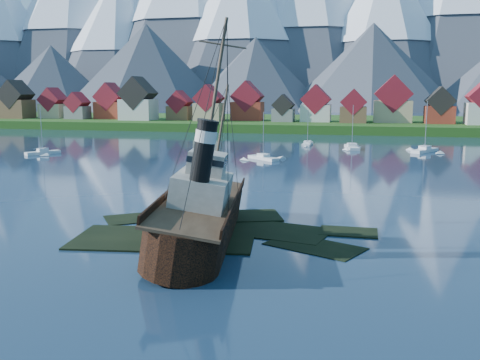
% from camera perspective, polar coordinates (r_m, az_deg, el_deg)
% --- Properties ---
extents(ground, '(1400.00, 1400.00, 0.00)m').
position_cam_1_polar(ground, '(55.42, -4.45, -6.00)').
color(ground, '#192E47').
rests_on(ground, ground).
extents(shoal, '(31.71, 21.24, 1.14)m').
position_cam_1_polar(shoal, '(57.02, -2.08, -5.89)').
color(shoal, black).
rests_on(shoal, ground).
extents(shore_bank, '(600.00, 80.00, 3.20)m').
position_cam_1_polar(shore_bank, '(221.95, 8.94, 5.64)').
color(shore_bank, '#1E4012').
rests_on(shore_bank, ground).
extents(seawall, '(600.00, 2.50, 2.00)m').
position_cam_1_polar(seawall, '(184.18, 8.05, 4.87)').
color(seawall, '#3F3D38').
rests_on(seawall, ground).
extents(town, '(250.96, 16.69, 17.30)m').
position_cam_1_polar(town, '(209.04, -0.55, 7.98)').
color(town, maroon).
rests_on(town, ground).
extents(mountains, '(965.00, 340.00, 205.00)m').
position_cam_1_polar(mountains, '(537.58, 11.72, 17.36)').
color(mountains, '#2D333D').
rests_on(mountains, ground).
extents(tugboat_wreck, '(6.61, 28.49, 22.58)m').
position_cam_1_polar(tugboat_wreck, '(53.97, -4.27, -3.31)').
color(tugboat_wreck, black).
rests_on(tugboat_wreck, ground).
extents(sailboat_b, '(6.13, 7.71, 11.55)m').
position_cam_1_polar(sailboat_b, '(133.49, -20.29, 2.72)').
color(sailboat_b, silver).
rests_on(sailboat_b, ground).
extents(sailboat_c, '(7.65, 6.96, 10.69)m').
position_cam_1_polar(sailboat_c, '(115.58, 2.49, 2.31)').
color(sailboat_c, silver).
rests_on(sailboat_c, ground).
extents(sailboat_d, '(7.12, 9.17, 12.85)m').
position_cam_1_polar(sailboat_d, '(136.96, 19.10, 2.96)').
color(sailboat_d, silver).
rests_on(sailboat_d, ground).
extents(sailboat_e, '(4.29, 10.31, 11.63)m').
position_cam_1_polar(sailboat_e, '(139.88, 11.84, 3.39)').
color(sailboat_e, silver).
rests_on(sailboat_e, ground).
extents(sailboat_f, '(2.30, 8.63, 10.00)m').
position_cam_1_polar(sailboat_f, '(146.75, 7.21, 3.79)').
color(sailboat_f, silver).
rests_on(sailboat_f, ground).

